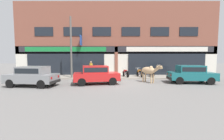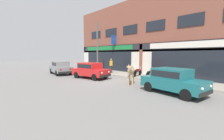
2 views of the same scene
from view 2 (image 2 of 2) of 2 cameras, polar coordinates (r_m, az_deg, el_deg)
ground_plane at (r=13.06m, az=-2.59°, el=-3.91°), size 90.00×90.00×0.00m
sidewalk at (r=15.59m, az=7.73°, el=-2.04°), size 19.00×2.86×0.14m
shop_building at (r=16.84m, az=11.69°, el=11.78°), size 23.00×1.40×8.36m
cow at (r=11.30m, az=7.24°, el=-0.39°), size 1.47×1.84×1.61m
car_0 at (r=14.12m, az=-8.22°, el=0.14°), size 3.81×2.26×1.46m
car_1 at (r=17.63m, az=-19.02°, el=1.06°), size 3.74×2.01×1.46m
car_2 at (r=9.30m, az=22.02°, el=-3.40°), size 3.73×1.94×1.46m
motorcycle_0 at (r=14.67m, az=9.63°, el=-0.79°), size 0.67×1.78×0.88m
motorcycle_1 at (r=13.88m, az=14.52°, el=-1.30°), size 0.56×1.80×0.88m
motorcycle_2 at (r=13.22m, az=18.98°, el=-1.81°), size 0.52×1.81×0.88m
pedestrian at (r=16.87m, az=-0.33°, el=2.24°), size 0.32×0.50×1.60m
utility_pole at (r=17.91m, az=-5.59°, el=8.70°), size 0.18×0.18×5.88m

